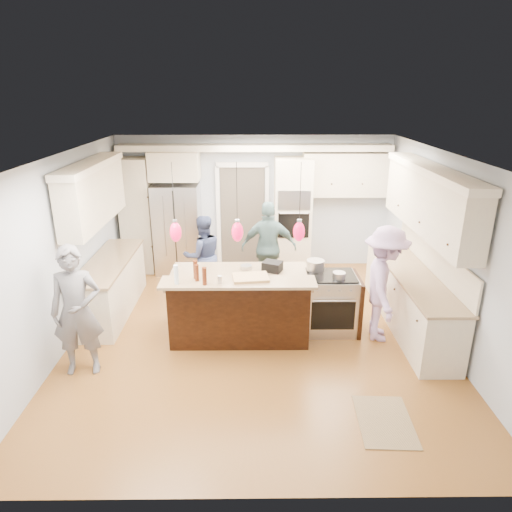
% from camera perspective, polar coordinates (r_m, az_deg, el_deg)
% --- Properties ---
extents(ground_plane, '(6.00, 6.00, 0.00)m').
position_cam_1_polar(ground_plane, '(7.11, 0.03, -9.71)').
color(ground_plane, '#A6672D').
rests_on(ground_plane, ground).
extents(room_shell, '(5.54, 6.04, 2.72)m').
position_cam_1_polar(room_shell, '(6.40, 0.03, 4.54)').
color(room_shell, '#B2BCC6').
rests_on(room_shell, ground).
extents(refrigerator, '(0.90, 0.70, 1.80)m').
position_cam_1_polar(refrigerator, '(9.31, -9.74, 3.38)').
color(refrigerator, '#B7B7BC').
rests_on(refrigerator, ground).
extents(oven_column, '(0.72, 0.69, 2.30)m').
position_cam_1_polar(oven_column, '(9.19, 4.56, 5.01)').
color(oven_column, beige).
rests_on(oven_column, ground).
extents(back_upper_cabinets, '(5.30, 0.61, 2.54)m').
position_cam_1_polar(back_upper_cabinets, '(9.15, -4.88, 8.27)').
color(back_upper_cabinets, beige).
rests_on(back_upper_cabinets, ground).
extents(right_counter_run, '(0.64, 3.10, 2.51)m').
position_cam_1_polar(right_counter_run, '(7.37, 19.38, -0.76)').
color(right_counter_run, beige).
rests_on(right_counter_run, ground).
extents(left_cabinets, '(0.64, 2.30, 2.51)m').
position_cam_1_polar(left_cabinets, '(7.77, -18.37, 0.43)').
color(left_cabinets, beige).
rests_on(left_cabinets, ground).
extents(kitchen_island, '(2.10, 1.46, 1.12)m').
position_cam_1_polar(kitchen_island, '(6.95, -2.03, -5.95)').
color(kitchen_island, black).
rests_on(kitchen_island, ground).
extents(island_range, '(0.82, 0.71, 0.92)m').
position_cam_1_polar(island_range, '(7.13, 9.43, -5.76)').
color(island_range, '#B7B7BC').
rests_on(island_range, ground).
extents(pendant_lights, '(1.75, 0.15, 1.03)m').
position_cam_1_polar(pendant_lights, '(5.92, -2.34, 3.07)').
color(pendant_lights, black).
rests_on(pendant_lights, ground).
extents(person_bar_end, '(0.69, 0.50, 1.76)m').
position_cam_1_polar(person_bar_end, '(6.28, -21.49, -6.45)').
color(person_bar_end, slate).
rests_on(person_bar_end, ground).
extents(person_far_left, '(0.86, 0.77, 1.48)m').
position_cam_1_polar(person_far_left, '(8.21, -6.63, 0.04)').
color(person_far_left, navy).
rests_on(person_far_left, ground).
extents(person_far_right, '(1.01, 0.45, 1.70)m').
position_cam_1_polar(person_far_right, '(8.23, 1.63, 1.04)').
color(person_far_right, slate).
rests_on(person_far_right, ground).
extents(person_range_side, '(0.82, 1.22, 1.74)m').
position_cam_1_polar(person_range_side, '(6.91, 15.70, -3.41)').
color(person_range_side, '#B694C7').
rests_on(person_range_side, ground).
extents(floor_rug, '(0.64, 0.91, 0.01)m').
position_cam_1_polar(floor_rug, '(5.68, 15.78, -19.25)').
color(floor_rug, '#9B7F54').
rests_on(floor_rug, ground).
extents(water_bottle, '(0.07, 0.07, 0.26)m').
position_cam_1_polar(water_bottle, '(6.08, -9.93, -2.30)').
color(water_bottle, silver).
rests_on(water_bottle, kitchen_island).
extents(beer_bottle_a, '(0.07, 0.07, 0.23)m').
position_cam_1_polar(beer_bottle_a, '(6.14, -7.40, -2.10)').
color(beer_bottle_a, '#4C1F0D').
rests_on(beer_bottle_a, kitchen_island).
extents(beer_bottle_b, '(0.07, 0.07, 0.24)m').
position_cam_1_polar(beer_bottle_b, '(6.00, -6.46, -2.52)').
color(beer_bottle_b, '#4C1F0D').
rests_on(beer_bottle_b, kitchen_island).
extents(beer_bottle_c, '(0.08, 0.08, 0.26)m').
position_cam_1_polar(beer_bottle_c, '(6.22, -7.57, -1.69)').
color(beer_bottle_c, '#4C1F0D').
rests_on(beer_bottle_c, kitchen_island).
extents(drink_can, '(0.08, 0.08, 0.11)m').
position_cam_1_polar(drink_can, '(6.04, -4.55, -2.97)').
color(drink_can, '#B7B7BC').
rests_on(drink_can, kitchen_island).
extents(cutting_board, '(0.52, 0.40, 0.04)m').
position_cam_1_polar(cutting_board, '(6.19, -0.68, -2.70)').
color(cutting_board, tan).
rests_on(cutting_board, kitchen_island).
extents(pot_large, '(0.27, 0.27, 0.16)m').
position_cam_1_polar(pot_large, '(7.05, 7.44, -1.15)').
color(pot_large, '#B7B7BC').
rests_on(pot_large, island_range).
extents(pot_small, '(0.19, 0.19, 0.09)m').
position_cam_1_polar(pot_small, '(6.81, 10.33, -2.39)').
color(pot_small, '#B7B7BC').
rests_on(pot_small, island_range).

